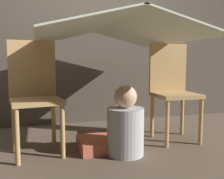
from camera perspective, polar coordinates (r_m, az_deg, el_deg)
ground_plane at (r=2.05m, az=2.05°, el=-15.00°), size 8.80×8.80×0.00m
wall_back at (r=3.15m, az=-5.49°, el=15.41°), size 7.00×0.05×2.50m
chair_left at (r=2.14m, az=-17.24°, el=-0.44°), size 0.44×0.44×0.93m
chair_right at (r=2.48m, az=13.61°, el=0.53°), size 0.41×0.41×0.93m
sheet_canopy at (r=2.16m, az=0.00°, el=13.22°), size 1.26×1.39×0.17m
person_front at (r=2.02m, az=3.08°, el=-8.35°), size 0.30×0.30×0.56m
floor_cushion at (r=2.19m, az=-1.74°, el=-12.21°), size 0.44×0.35×0.10m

